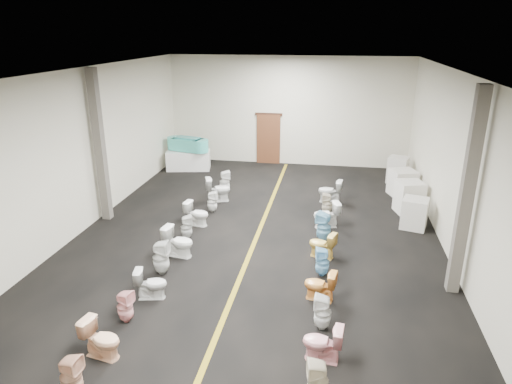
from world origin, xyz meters
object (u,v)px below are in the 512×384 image
toilet_left_6 (179,242)px  toilet_left_8 (197,214)px  toilet_right_3 (322,343)px  display_table (189,160)px  toilet_right_5 (320,285)px  toilet_left_4 (151,284)px  toilet_right_7 (322,245)px  bathtub (188,144)px  appliance_crate_d (398,170)px  toilet_right_6 (322,262)px  toilet_right_8 (324,227)px  toilet_left_7 (186,227)px  toilet_left_1 (71,376)px  toilet_right_9 (326,215)px  toilet_left_11 (225,182)px  appliance_crate_a (414,213)px  appliance_crate_b (409,197)px  toilet_right_11 (330,191)px  toilet_left_2 (102,339)px  toilet_right_4 (323,312)px  toilet_right_10 (327,204)px  appliance_crate_c (402,183)px  toilet_left_9 (212,202)px  toilet_left_3 (125,306)px  toilet_right_2 (318,381)px  toilet_left_5 (161,257)px

toilet_left_6 → toilet_left_8: toilet_left_6 is taller
toilet_left_8 → toilet_right_3: toilet_left_8 is taller
display_table → toilet_right_5: display_table is taller
toilet_left_4 → toilet_right_7: size_ratio=0.98×
display_table → bathtub: 0.68m
appliance_crate_d → toilet_right_7: (-2.57, -6.61, -0.14)m
toilet_right_6 → toilet_right_8: bearing=173.5°
toilet_left_7 → toilet_right_6: size_ratio=0.97×
toilet_left_1 → toilet_left_8: (-0.03, 6.79, -0.01)m
toilet_left_8 → toilet_right_9: (3.76, 0.51, 0.02)m
toilet_left_11 → toilet_right_7: 5.65m
appliance_crate_a → appliance_crate_b: (0.00, 1.19, 0.07)m
toilet_left_4 → toilet_left_6: size_ratio=0.87×
toilet_right_7 → toilet_right_11: toilet_right_11 is taller
toilet_right_3 → appliance_crate_b: bearing=167.8°
toilet_left_6 → toilet_right_5: toilet_left_6 is taller
display_table → toilet_left_2: bearing=-79.6°
toilet_left_11 → toilet_right_8: toilet_right_8 is taller
toilet_right_6 → toilet_right_4: bearing=-5.3°
toilet_left_4 → toilet_left_2: bearing=164.3°
toilet_right_6 → toilet_right_10: toilet_right_6 is taller
toilet_left_8 → toilet_left_11: toilet_left_11 is taller
appliance_crate_c → toilet_right_3: (-2.41, -8.99, -0.10)m
toilet_left_6 → toilet_right_6: (3.64, -0.37, -0.04)m
appliance_crate_a → appliance_crate_d: bearing=90.0°
toilet_left_6 → toilet_right_3: size_ratio=1.12×
appliance_crate_c → toilet_left_11: (-6.16, -0.77, -0.06)m
toilet_left_1 → toilet_left_9: bearing=3.0°
toilet_left_3 → toilet_right_2: size_ratio=0.93×
toilet_right_11 → toilet_right_3: bearing=8.1°
appliance_crate_a → toilet_left_8: bearing=-171.6°
toilet_left_3 → toilet_left_7: (-0.01, 3.86, 0.00)m
toilet_left_6 → toilet_right_5: size_ratio=1.14×
toilet_left_3 → toilet_right_8: toilet_right_8 is taller
toilet_left_11 → toilet_right_6: toilet_left_11 is taller
toilet_left_1 → toilet_right_8: (3.69, 6.32, 0.05)m
toilet_left_3 → toilet_right_5: bearing=-57.0°
toilet_right_8 → toilet_right_10: bearing=-158.9°
toilet_left_4 → toilet_left_1: bearing=165.3°
appliance_crate_a → toilet_left_6: (-6.16, -2.89, -0.05)m
appliance_crate_c → toilet_right_6: (-2.52, -6.05, -0.10)m
display_table → toilet_left_5: 8.63m
bathtub → appliance_crate_b: size_ratio=1.78×
bathtub → toilet_left_6: bearing=-58.8°
display_table → bathtub: bathtub is taller
toilet_left_4 → toilet_left_11: (-0.05, 6.87, 0.06)m
toilet_left_1 → toilet_right_6: (3.72, 4.46, -0.02)m
appliance_crate_a → toilet_right_5: size_ratio=1.29×
toilet_left_4 → toilet_right_7: bearing=-66.6°
toilet_left_4 → toilet_right_9: (3.59, 4.43, 0.04)m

